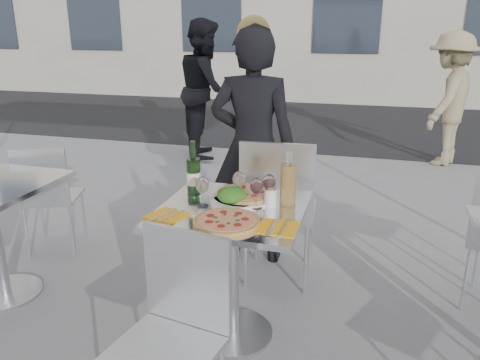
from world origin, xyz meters
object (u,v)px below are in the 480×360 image
(main_table, at_px, (232,246))
(side_chair_lfar, at_px, (48,191))
(napkin_right, at_px, (278,227))
(pizza_far, at_px, (245,195))
(woman_diner, at_px, (253,148))
(pedestrian_a, at_px, (206,89))
(chair_near, at_px, (174,322))
(pedestrian_b, at_px, (449,99))
(chair_far, at_px, (279,201))
(wineglass_red_a, at_px, (257,187))
(napkin_left, at_px, (166,216))
(wineglass_red_b, at_px, (269,183))
(salad_plate, at_px, (232,197))
(wine_bottle, at_px, (194,174))
(wineglass_white_a, at_px, (202,186))
(pizza_near, at_px, (227,221))
(sugar_shaker, at_px, (270,196))
(wineglass_white_b, at_px, (239,180))
(carafe, at_px, (288,184))

(main_table, height_order, side_chair_lfar, side_chair_lfar)
(napkin_right, bearing_deg, pizza_far, 127.26)
(woman_diner, relative_size, pedestrian_a, 0.95)
(chair_near, bearing_deg, pedestrian_b, 81.55)
(chair_near, xyz_separation_m, side_chair_lfar, (-1.52, 1.25, -0.02))
(chair_far, relative_size, wineglass_red_a, 6.24)
(napkin_left, distance_m, napkin_right, 0.54)
(wineglass_red_b, height_order, napkin_left, wineglass_red_b)
(side_chair_lfar, xyz_separation_m, pizza_far, (1.59, -0.43, 0.28))
(salad_plate, bearing_deg, chair_near, -92.03)
(pizza_far, relative_size, wineglass_red_a, 2.19)
(wine_bottle, height_order, wineglass_white_a, wine_bottle)
(pedestrian_b, xyz_separation_m, wine_bottle, (-1.78, -3.86, 0.07))
(main_table, xyz_separation_m, wine_bottle, (-0.26, 0.14, 0.32))
(wineglass_red_a, bearing_deg, napkin_right, -55.18)
(chair_near, distance_m, napkin_left, 0.57)
(pizza_near, xyz_separation_m, napkin_left, (-0.30, 0.00, -0.01))
(woman_diner, bearing_deg, pizza_near, 94.70)
(chair_far, relative_size, pizza_near, 3.15)
(main_table, bearing_deg, wineglass_red_b, 34.24)
(wineglass_white_a, distance_m, wineglass_red_b, 0.34)
(pizza_near, bearing_deg, main_table, 99.29)
(chair_far, relative_size, sugar_shaker, 9.19)
(pizza_far, bearing_deg, napkin_left, -129.32)
(wineglass_white_a, distance_m, wineglass_red_a, 0.27)
(pizza_near, xyz_separation_m, salad_plate, (-0.05, 0.26, 0.03))
(main_table, height_order, pedestrian_b, pedestrian_b)
(pedestrian_b, xyz_separation_m, wineglass_white_b, (-1.52, -3.88, 0.06))
(main_table, height_order, pedestrian_a, pedestrian_a)
(wineglass_white_b, distance_m, napkin_left, 0.43)
(chair_far, bearing_deg, side_chair_lfar, -3.15)
(pedestrian_a, height_order, wineglass_white_a, pedestrian_a)
(main_table, xyz_separation_m, woman_diner, (-0.13, 0.95, 0.28))
(woman_diner, height_order, pizza_near, woman_diner)
(wineglass_red_a, bearing_deg, wineglass_white_b, 144.93)
(pedestrian_a, relative_size, wineglass_red_b, 10.99)
(chair_near, height_order, salad_plate, chair_near)
(chair_far, xyz_separation_m, carafe, (0.14, -0.50, 0.29))
(wine_bottle, xyz_separation_m, sugar_shaker, (0.44, -0.06, -0.06))
(wineglass_white_a, bearing_deg, sugar_shaker, 16.22)
(chair_near, relative_size, napkin_right, 4.31)
(pedestrian_b, height_order, wineglass_white_a, pedestrian_b)
(chair_near, bearing_deg, napkin_right, 66.69)
(pedestrian_b, height_order, napkin_right, pedestrian_b)
(pedestrian_a, xyz_separation_m, napkin_right, (1.68, -3.76, -0.11))
(main_table, distance_m, wine_bottle, 0.44)
(sugar_shaker, bearing_deg, wineglass_white_b, 167.53)
(side_chair_lfar, bearing_deg, chair_far, 161.39)
(woman_diner, xyz_separation_m, pedestrian_a, (-1.28, 2.63, 0.04))
(carafe, relative_size, wineglass_white_a, 1.84)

